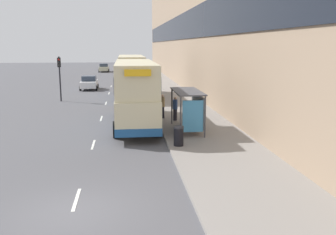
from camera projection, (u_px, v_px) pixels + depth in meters
name	position (u px, v px, depth m)	size (l,w,h in m)	color
ground_plane	(72.00, 213.00, 12.18)	(220.00, 220.00, 0.00)	#515156
pavement	(160.00, 85.00, 50.45)	(5.00, 93.00, 0.14)	gray
terrace_facade	(190.00, 21.00, 49.30)	(3.10, 93.00, 16.96)	#9E846B
lane_mark_0	(76.00, 199.00, 13.21)	(0.12, 2.00, 0.01)	silver
lane_mark_1	(93.00, 145.00, 20.51)	(0.12, 2.00, 0.01)	silver
lane_mark_2	(101.00, 119.00, 27.81)	(0.12, 2.00, 0.01)	silver
lane_mark_3	(106.00, 103.00, 35.10)	(0.12, 2.00, 0.01)	silver
lane_mark_4	(109.00, 93.00, 42.40)	(0.12, 2.00, 0.01)	silver
lane_mark_5	(111.00, 86.00, 49.70)	(0.12, 2.00, 0.01)	silver
bus_shelter	(191.00, 104.00, 22.76)	(1.60, 4.20, 2.48)	#4C4C51
double_decker_bus_near	(135.00, 92.00, 24.99)	(2.85, 10.74, 4.30)	beige
double_decker_bus_ahead	(131.00, 76.00, 38.68)	(2.85, 10.29, 4.30)	beige
car_0	(89.00, 83.00, 45.97)	(2.09, 3.97, 1.68)	silver
car_1	(104.00, 68.00, 76.59)	(2.05, 4.51, 1.69)	#B7B799
car_2	(131.00, 71.00, 65.00)	(2.05, 4.13, 1.82)	#4C5156
pedestrian_at_shelter	(162.00, 106.00, 27.12)	(0.34, 0.34, 1.74)	#23232D
pedestrian_1	(175.00, 108.00, 26.30)	(0.33, 0.33, 1.69)	#23232D
litter_bin	(179.00, 136.00, 19.69)	(0.55, 0.55, 1.05)	black
traffic_light_far_kerb	(59.00, 71.00, 35.84)	(0.30, 0.32, 4.31)	black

